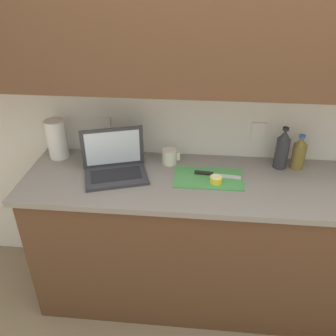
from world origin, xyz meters
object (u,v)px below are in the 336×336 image
Objects in this scene: laptop at (115,164)px; bottle_oil_tall at (282,150)px; lemon_half_cut at (216,180)px; paper_towel_roll at (57,139)px; knife at (210,174)px; bottle_green_soda at (299,153)px; measuring_cup at (170,156)px; cutting_board at (208,178)px.

laptop is 1.59× the size of bottle_oil_tall.
lemon_half_cut is 1.03m from paper_towel_roll.
knife is 0.46m from bottle_oil_tall.
bottle_green_soda is 1.95× the size of measuring_cup.
cutting_board is 0.03m from knife.
measuring_cup is (-0.78, -0.02, -0.05)m from bottle_green_soda.
knife is 0.28m from measuring_cup.
bottle_green_soda is (0.54, 0.18, 0.10)m from cutting_board.
bottle_green_soda is at bearing -0.16° from paper_towel_roll.
lemon_half_cut is 0.32× the size of bottle_green_soda.
laptop is 1.55× the size of knife.
cutting_board is 1.47× the size of knife.
paper_towel_roll is (-0.71, 0.02, 0.08)m from measuring_cup.
bottle_oil_tall is at bearing 24.43° from knife.
laptop is 0.35m from measuring_cup.
bottle_oil_tall is (0.43, 0.15, 0.10)m from knife.
bottle_oil_tall is at bearing 29.85° from lemon_half_cut.
bottle_oil_tall reaches higher than lemon_half_cut.
bottle_green_soda is 0.10m from bottle_oil_tall.
paper_towel_roll reaches higher than lemon_half_cut.
laptop reaches higher than paper_towel_roll.
bottle_oil_tall is (0.39, 0.22, 0.09)m from lemon_half_cut.
laptop is 1.69× the size of paper_towel_roll.
knife is 1.23× the size of bottle_green_soda.
bottle_oil_tall reaches higher than paper_towel_roll.
paper_towel_roll is (-0.95, 0.18, 0.12)m from cutting_board.
knife is 0.55m from bottle_green_soda.
knife is at bearing -160.78° from bottle_oil_tall.
bottle_green_soda is at bearing -0.00° from bottle_oil_tall.
cutting_board is at bearing 131.78° from lemon_half_cut.
cutting_board is 0.48m from bottle_oil_tall.
measuring_cup is at bearing -178.85° from bottle_green_soda.
bottle_green_soda is at bearing -9.06° from laptop.
knife is 1.09× the size of paper_towel_roll.
bottle_green_soda is (0.49, 0.22, 0.07)m from lemon_half_cut.
bottle_green_soda is (0.53, 0.15, 0.08)m from knife.
bottle_oil_tall reaches higher than measuring_cup.
bottle_oil_tall is (0.98, 0.17, 0.06)m from laptop.
cutting_board is at bearing -161.74° from bottle_green_soda.
knife is 1.03× the size of bottle_oil_tall.
bottle_oil_tall reaches higher than bottle_green_soda.
laptop is 0.55m from cutting_board.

